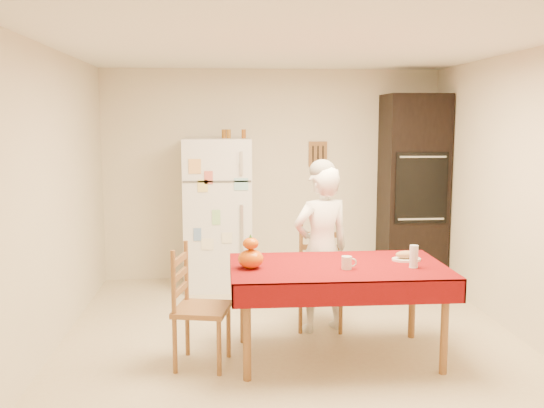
{
  "coord_description": "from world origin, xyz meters",
  "views": [
    {
      "loc": [
        -0.58,
        -4.96,
        1.9
      ],
      "look_at": [
        -0.17,
        0.2,
        1.18
      ],
      "focal_mm": 40.0,
      "sensor_mm": 36.0,
      "label": 1
    }
  ],
  "objects": [
    {
      "name": "chair_left",
      "position": [
        -0.82,
        -0.39,
        0.51
      ],
      "size": [
        0.48,
        0.49,
        0.95
      ],
      "rotation": [
        0.0,
        0.0,
        1.36
      ],
      "color": "brown",
      "rests_on": "floor"
    },
    {
      "name": "seated_woman",
      "position": [
        0.29,
        0.32,
        0.75
      ],
      "size": [
        0.63,
        0.51,
        1.5
      ],
      "primitive_type": "imported",
      "rotation": [
        0.0,
        0.0,
        3.45
      ],
      "color": "white",
      "rests_on": "floor"
    },
    {
      "name": "bread_loaf",
      "position": [
        0.91,
        -0.22,
        0.81
      ],
      "size": [
        0.18,
        0.1,
        0.06
      ],
      "primitive_type": "ellipsoid",
      "color": "#997D4B",
      "rests_on": "bread_plate"
    },
    {
      "name": "room_shell",
      "position": [
        0.0,
        0.0,
        1.62
      ],
      "size": [
        4.02,
        4.52,
        2.51
      ],
      "color": "beige",
      "rests_on": "ground"
    },
    {
      "name": "spice_jar_mid",
      "position": [
        -0.52,
        1.93,
        1.75
      ],
      "size": [
        0.05,
        0.05,
        0.1
      ],
      "primitive_type": "cylinder",
      "color": "#955D1B",
      "rests_on": "refrigerator"
    },
    {
      "name": "coffee_mug",
      "position": [
        0.36,
        -0.46,
        0.81
      ],
      "size": [
        0.08,
        0.08,
        0.1
      ],
      "primitive_type": "cylinder",
      "color": "silver",
      "rests_on": "dining_table"
    },
    {
      "name": "bread_plate",
      "position": [
        0.91,
        -0.22,
        0.77
      ],
      "size": [
        0.24,
        0.24,
        0.02
      ],
      "primitive_type": "cylinder",
      "color": "white",
      "rests_on": "dining_table"
    },
    {
      "name": "refrigerator",
      "position": [
        -0.65,
        1.88,
        0.85
      ],
      "size": [
        0.75,
        0.74,
        1.7
      ],
      "color": "white",
      "rests_on": "floor"
    },
    {
      "name": "chair_far",
      "position": [
        0.3,
        0.45,
        0.51
      ],
      "size": [
        0.47,
        0.45,
        0.95
      ],
      "rotation": [
        0.0,
        0.0,
        -0.13
      ],
      "color": "brown",
      "rests_on": "floor"
    },
    {
      "name": "pumpkin_lower",
      "position": [
        -0.38,
        -0.38,
        0.84
      ],
      "size": [
        0.2,
        0.2,
        0.15
      ],
      "primitive_type": "ellipsoid",
      "color": "#DD4205",
      "rests_on": "dining_table"
    },
    {
      "name": "spice_jar_left",
      "position": [
        -0.57,
        1.93,
        1.75
      ],
      "size": [
        0.05,
        0.05,
        0.1
      ],
      "primitive_type": "cylinder",
      "color": "brown",
      "rests_on": "refrigerator"
    },
    {
      "name": "oven_cabinet",
      "position": [
        1.63,
        1.93,
        1.1
      ],
      "size": [
        0.7,
        0.62,
        2.2
      ],
      "color": "black",
      "rests_on": "floor"
    },
    {
      "name": "spice_jar_right",
      "position": [
        -0.35,
        1.93,
        1.75
      ],
      "size": [
        0.05,
        0.05,
        0.1
      ],
      "primitive_type": "cylinder",
      "color": "#924E1A",
      "rests_on": "refrigerator"
    },
    {
      "name": "dining_table",
      "position": [
        0.32,
        -0.33,
        0.69
      ],
      "size": [
        1.7,
        1.0,
        0.76
      ],
      "color": "brown",
      "rests_on": "floor"
    },
    {
      "name": "pumpkin_upper",
      "position": [
        -0.38,
        -0.38,
        0.96
      ],
      "size": [
        0.12,
        0.12,
        0.09
      ],
      "primitive_type": "ellipsoid",
      "color": "#CF3904",
      "rests_on": "pumpkin_lower"
    },
    {
      "name": "wine_glass",
      "position": [
        0.89,
        -0.46,
        0.85
      ],
      "size": [
        0.07,
        0.07,
        0.18
      ],
      "primitive_type": "cylinder",
      "color": "silver",
      "rests_on": "dining_table"
    },
    {
      "name": "floor",
      "position": [
        0.0,
        0.0,
        0.0
      ],
      "size": [
        4.5,
        4.5,
        0.0
      ],
      "primitive_type": "plane",
      "color": "#CAB592",
      "rests_on": "ground"
    }
  ]
}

